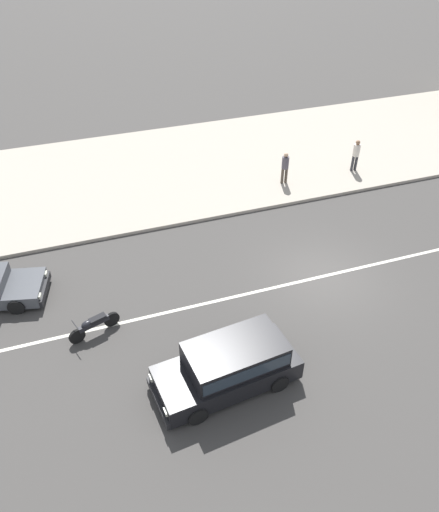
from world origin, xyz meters
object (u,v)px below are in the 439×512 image
Objects in this scene: minivan_black_0 at (230,364)px; pedestrian_near_clock at (285,166)px; pedestrian_mid_kerb at (356,153)px; motorcycle_0 at (94,325)px.

pedestrian_near_clock is (6.52, 10.45, 0.25)m from minivan_black_0.
minivan_black_0 is at bearing -134.92° from pedestrian_mid_kerb.
pedestrian_mid_kerb is at bearing 45.08° from minivan_black_0.
pedestrian_mid_kerb is at bearing 0.45° from pedestrian_near_clock.
pedestrian_mid_kerb is (14.14, 7.13, 0.69)m from motorcycle_0.
pedestrian_near_clock is (10.21, 7.09, 0.67)m from motorcycle_0.
pedestrian_mid_kerb is at bearing 26.75° from motorcycle_0.
minivan_black_0 is at bearing -42.27° from motorcycle_0.
motorcycle_0 is at bearing 137.73° from minivan_black_0.
pedestrian_near_clock is at bearing -179.55° from pedestrian_mid_kerb.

